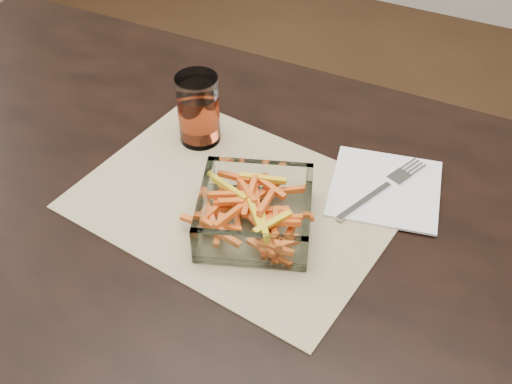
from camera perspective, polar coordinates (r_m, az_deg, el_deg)
dining_table at (r=0.97m, az=-1.15°, el=-7.67°), size 1.60×0.90×0.75m
placemat at (r=0.95m, az=-1.80°, el=-0.88°), size 0.49×0.39×0.00m
glass_bowl at (r=0.90m, az=-0.09°, el=-1.99°), size 0.20×0.20×0.06m
tumbler at (r=1.04m, az=-5.13°, el=7.15°), size 0.07×0.07×0.12m
napkin at (r=0.99m, az=11.41°, el=0.34°), size 0.19×0.19×0.00m
fork at (r=0.98m, az=11.34°, el=0.43°), size 0.09×0.18×0.00m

